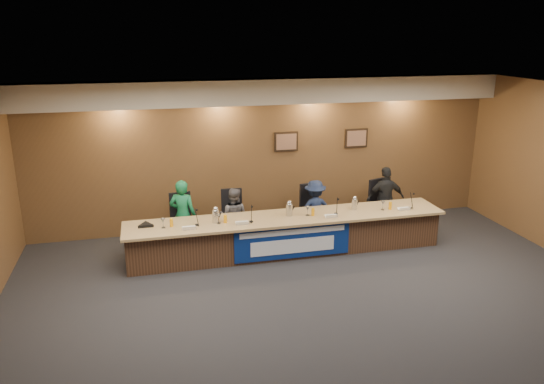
{
  "coord_description": "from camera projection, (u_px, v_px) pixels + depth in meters",
  "views": [
    {
      "loc": [
        -2.53,
        -6.76,
        4.14
      ],
      "look_at": [
        -0.23,
        2.65,
        1.16
      ],
      "focal_mm": 35.0,
      "sensor_mm": 36.0,
      "label": 1
    }
  ],
  "objects": [
    {
      "name": "nameplate_a",
      "position": [
        189.0,
        228.0,
        9.33
      ],
      "size": [
        0.24,
        0.08,
        0.1
      ],
      "primitive_type": "cube",
      "rotation": [
        0.31,
        0.0,
        0.0
      ],
      "color": "white",
      "rests_on": "dais_top"
    },
    {
      "name": "nameplate_b",
      "position": [
        243.0,
        223.0,
        9.58
      ],
      "size": [
        0.24,
        0.08,
        0.1
      ],
      "primitive_type": "cube",
      "rotation": [
        0.31,
        0.0,
        0.0
      ],
      "color": "white",
      "rests_on": "dais_top"
    },
    {
      "name": "water_glass_b",
      "position": [
        219.0,
        219.0,
        9.65
      ],
      "size": [
        0.08,
        0.08,
        0.18
      ],
      "primitive_type": "cylinder",
      "color": "silver",
      "rests_on": "dais_top"
    },
    {
      "name": "panelist_b",
      "position": [
        234.0,
        217.0,
        10.49
      ],
      "size": [
        0.71,
        0.65,
        1.18
      ],
      "primitive_type": "imported",
      "rotation": [
        0.0,
        0.0,
        2.71
      ],
      "color": "#515056",
      "rests_on": "floor"
    },
    {
      "name": "juice_glass_d",
      "position": [
        390.0,
        206.0,
        10.41
      ],
      "size": [
        0.06,
        0.06,
        0.15
      ],
      "primitive_type": "cylinder",
      "color": "orange",
      "rests_on": "dais_top"
    },
    {
      "name": "water_glass_a",
      "position": [
        163.0,
        223.0,
        9.43
      ],
      "size": [
        0.08,
        0.08,
        0.18
      ],
      "primitive_type": "cylinder",
      "color": "silver",
      "rests_on": "dais_top"
    },
    {
      "name": "speakerphone",
      "position": [
        146.0,
        225.0,
        9.52
      ],
      "size": [
        0.32,
        0.32,
        0.05
      ],
      "primitive_type": "cylinder",
      "color": "black",
      "rests_on": "dais_top"
    },
    {
      "name": "office_chair_b",
      "position": [
        233.0,
        220.0,
        10.62
      ],
      "size": [
        0.51,
        0.51,
        0.08
      ],
      "primitive_type": "cube",
      "rotation": [
        0.0,
        0.0,
        -0.08
      ],
      "color": "black",
      "rests_on": "floor"
    },
    {
      "name": "microphone_b",
      "position": [
        251.0,
        222.0,
        9.74
      ],
      "size": [
        0.07,
        0.07,
        0.02
      ],
      "primitive_type": "cylinder",
      "color": "black",
      "rests_on": "dais_top"
    },
    {
      "name": "wall_photo_left",
      "position": [
        286.0,
        142.0,
        11.3
      ],
      "size": [
        0.52,
        0.04,
        0.42
      ],
      "primitive_type": "cube",
      "color": "black",
      "rests_on": "wall_back"
    },
    {
      "name": "microphone_a",
      "position": [
        197.0,
        225.0,
        9.57
      ],
      "size": [
        0.07,
        0.07,
        0.02
      ],
      "primitive_type": "cylinder",
      "color": "black",
      "rests_on": "dais_top"
    },
    {
      "name": "microphone_d",
      "position": [
        410.0,
        208.0,
        10.49
      ],
      "size": [
        0.07,
        0.07,
        0.02
      ],
      "primitive_type": "cylinder",
      "color": "black",
      "rests_on": "dais_top"
    },
    {
      "name": "carafe_left",
      "position": [
        216.0,
        216.0,
        9.68
      ],
      "size": [
        0.13,
        0.13,
        0.24
      ],
      "primitive_type": "cylinder",
      "color": "silver",
      "rests_on": "dais_top"
    },
    {
      "name": "banner_text_upper",
      "position": [
        293.0,
        232.0,
        9.73
      ],
      "size": [
        2.0,
        0.01,
        0.1
      ],
      "primitive_type": "cube",
      "color": "silver",
      "rests_on": "banner"
    },
    {
      "name": "water_glass_c",
      "position": [
        308.0,
        211.0,
        10.06
      ],
      "size": [
        0.08,
        0.08,
        0.18
      ],
      "primitive_type": "cylinder",
      "color": "silver",
      "rests_on": "dais_top"
    },
    {
      "name": "dais_top",
      "position": [
        288.0,
        218.0,
        10.03
      ],
      "size": [
        6.1,
        0.95,
        0.05
      ],
      "primitive_type": "cube",
      "color": "#9B7D51",
      "rests_on": "dais_body"
    },
    {
      "name": "office_chair_c",
      "position": [
        313.0,
        213.0,
        11.0
      ],
      "size": [
        0.53,
        0.53,
        0.08
      ],
      "primitive_type": "cube",
      "rotation": [
        0.0,
        0.0,
        0.11
      ],
      "color": "black",
      "rests_on": "floor"
    },
    {
      "name": "panelist_a",
      "position": [
        183.0,
        215.0,
        10.24
      ],
      "size": [
        0.6,
        0.5,
        1.41
      ],
      "primitive_type": "imported",
      "rotation": [
        0.0,
        0.0,
        2.78
      ],
      "color": "#116138",
      "rests_on": "floor"
    },
    {
      "name": "microphone_c",
      "position": [
        336.0,
        214.0,
        10.16
      ],
      "size": [
        0.07,
        0.07,
        0.02
      ],
      "primitive_type": "cylinder",
      "color": "black",
      "rests_on": "dais_top"
    },
    {
      "name": "juice_glass_a",
      "position": [
        171.0,
        223.0,
        9.49
      ],
      "size": [
        0.06,
        0.06,
        0.15
      ],
      "primitive_type": "cylinder",
      "color": "orange",
      "rests_on": "dais_top"
    },
    {
      "name": "office_chair_a",
      "position": [
        183.0,
        224.0,
        10.4
      ],
      "size": [
        0.53,
        0.53,
        0.08
      ],
      "primitive_type": "cube",
      "rotation": [
        0.0,
        0.0,
        0.11
      ],
      "color": "black",
      "rests_on": "floor"
    },
    {
      "name": "nameplate_c",
      "position": [
        332.0,
        216.0,
        9.93
      ],
      "size": [
        0.24,
        0.08,
        0.1
      ],
      "primitive_type": "cube",
      "rotation": [
        0.31,
        0.0,
        0.0
      ],
      "color": "white",
      "rests_on": "dais_top"
    },
    {
      "name": "panelist_d",
      "position": [
        385.0,
        199.0,
        11.2
      ],
      "size": [
        0.85,
        0.41,
        1.4
      ],
      "primitive_type": "imported",
      "rotation": [
        0.0,
        0.0,
        3.05
      ],
      "color": "black",
      "rests_on": "floor"
    },
    {
      "name": "nameplate_d",
      "position": [
        405.0,
        209.0,
        10.33
      ],
      "size": [
        0.24,
        0.08,
        0.1
      ],
      "primitive_type": "cube",
      "rotation": [
        0.31,
        0.0,
        0.0
      ],
      "color": "white",
      "rests_on": "dais_top"
    },
    {
      "name": "carafe_right",
      "position": [
        354.0,
        204.0,
        10.39
      ],
      "size": [
        0.11,
        0.11,
        0.22
      ],
      "primitive_type": "cylinder",
      "color": "silver",
      "rests_on": "dais_top"
    },
    {
      "name": "juice_glass_c",
      "position": [
        313.0,
        212.0,
        10.06
      ],
      "size": [
        0.06,
        0.06,
        0.15
      ],
      "primitive_type": "cylinder",
      "color": "orange",
      "rests_on": "dais_top"
    },
    {
      "name": "banner_text_lower",
      "position": [
        293.0,
        246.0,
        9.81
      ],
      "size": [
        1.6,
        0.01,
        0.28
      ],
      "primitive_type": "cube",
      "color": "silver",
      "rests_on": "banner"
    },
    {
      "name": "dais_body",
      "position": [
        287.0,
        235.0,
        10.19
      ],
      "size": [
        6.0,
        0.8,
        0.7
      ],
      "primitive_type": "cube",
      "color": "#432A1A",
      "rests_on": "floor"
    },
    {
      "name": "panelist_c",
      "position": [
        315.0,
        209.0,
        10.87
      ],
      "size": [
        0.79,
        0.46,
        1.22
      ],
      "primitive_type": "imported",
      "rotation": [
        0.0,
        0.0,
        3.13
      ],
      "color": "#131E3A",
      "rests_on": "floor"
    },
    {
      "name": "office_chair_d",
      "position": [
        383.0,
        208.0,
        11.36
      ],
      "size": [
        0.61,
        0.61,
        0.08
      ],
      "primitive_type": "cube",
      "rotation": [
        0.0,
        0.0,
        0.34
      ],
      "color": "black",
      "rests_on": "floor"
    },
    {
      "name": "banner",
      "position": [
        293.0,
        242.0,
        9.8
      ],
      "size": [
        2.2,
        0.02,
        0.65
      ],
      "primitive_type": "cube",
      "color": "navy",
      "rests_on": "dais_body"
    },
    {
      "name": "water_glass_d",
      "position": [
        383.0,
        206.0,
        10.37
      ],
      "size": [
        0.08,
        0.08,
        0.18
      ],
      "primitive_type": "cylinder",
      "color": "silver",
      "rests_on": "dais_top"
    },
    {
      "name": "wall_back",
      "position": [
        268.0,
        154.0,
        11.31
      ],
      "size": [
        10.0,
        0.04,
        3.2
      ],
      "primitive_type": "cube",
      "color": "brown",
      "rests_on": "floor"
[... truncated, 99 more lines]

